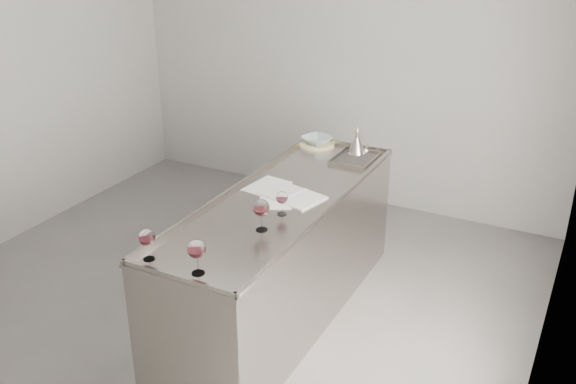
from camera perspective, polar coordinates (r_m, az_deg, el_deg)
The scene contains 12 objects.
room_shell at distance 4.23m, azimuth -8.57°, elevation 4.92°, with size 4.54×5.04×2.84m.
counter at distance 4.61m, azimuth -0.58°, elevation -5.86°, with size 0.77×2.42×0.97m.
wine_glass_left at distance 3.67m, azimuth -12.42°, elevation -4.03°, with size 0.10×0.10×0.19m.
wine_glass_middle at distance 3.91m, azimuth -2.39°, elevation -1.48°, with size 0.10×0.10×0.21m.
wine_glass_right at distance 3.48m, azimuth -8.12°, elevation -5.11°, with size 0.10×0.10×0.20m.
wine_glass_small at distance 4.12m, azimuth -0.55°, elevation -0.57°, with size 0.08×0.08×0.16m.
notebook at distance 4.41m, azimuth 0.43°, elevation -0.34°, with size 0.46×0.38×0.02m.
loose_paper_top at distance 4.37m, azimuth -1.08°, elevation -0.67°, with size 0.22×0.32×0.00m, color white.
loose_paper_under at distance 4.57m, azimuth -1.88°, elevation 0.53°, with size 0.23×0.33×0.00m, color silver.
trivet at distance 5.38m, azimuth 2.58°, elevation 4.25°, with size 0.29×0.29×0.02m, color #D0C286.
ceramic_bowl at distance 5.37m, azimuth 2.59°, elevation 4.64°, with size 0.24×0.24×0.06m, color #94A7AC.
wine_funnel at distance 5.22m, azimuth 6.12°, elevation 4.19°, with size 0.15×0.15×0.22m.
Camera 1 is at (2.38, -3.23, 2.76)m, focal length 40.00 mm.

